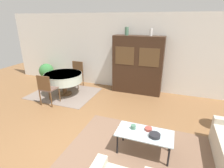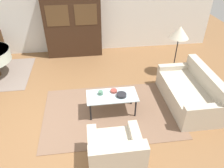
{
  "view_description": "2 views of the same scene",
  "coord_description": "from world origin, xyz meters",
  "px_view_note": "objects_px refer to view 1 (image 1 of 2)",
  "views": [
    {
      "loc": [
        1.61,
        -2.48,
        2.5
      ],
      "look_at": [
        0.2,
        1.4,
        0.95
      ],
      "focal_mm": 28.0,
      "sensor_mm": 36.0,
      "label": 1
    },
    {
      "loc": [
        0.76,
        -3.28,
        3.27
      ],
      "look_at": [
        1.24,
        0.34,
        0.75
      ],
      "focal_mm": 35.0,
      "sensor_mm": 36.0,
      "label": 2
    }
  ],
  "objects_px": {
    "vase_short": "(151,32)",
    "cup": "(133,127)",
    "display_cabinet": "(138,65)",
    "vase_tall": "(127,31)",
    "coffee_table": "(144,135)",
    "bowl_small": "(148,129)",
    "dining_table": "(63,78)",
    "potted_plant": "(47,71)",
    "dining_chair_near": "(47,87)",
    "bowl": "(155,135)",
    "dining_chair_far": "(76,72)"
  },
  "relations": [
    {
      "from": "dining_table",
      "to": "vase_tall",
      "type": "distance_m",
      "value": 2.65
    },
    {
      "from": "vase_tall",
      "to": "dining_chair_near",
      "type": "bearing_deg",
      "value": -134.55
    },
    {
      "from": "display_cabinet",
      "to": "bowl",
      "type": "height_order",
      "value": "display_cabinet"
    },
    {
      "from": "coffee_table",
      "to": "bowl",
      "type": "distance_m",
      "value": 0.21
    },
    {
      "from": "bowl",
      "to": "vase_tall",
      "type": "xyz_separation_m",
      "value": [
        -1.42,
        3.05,
        1.62
      ]
    },
    {
      "from": "dining_chair_near",
      "to": "vase_tall",
      "type": "height_order",
      "value": "vase_tall"
    },
    {
      "from": "dining_chair_far",
      "to": "vase_tall",
      "type": "xyz_separation_m",
      "value": [
        1.89,
        0.23,
        1.55
      ]
    },
    {
      "from": "display_cabinet",
      "to": "bowl_small",
      "type": "distance_m",
      "value": 3.05
    },
    {
      "from": "coffee_table",
      "to": "dining_table",
      "type": "height_order",
      "value": "dining_table"
    },
    {
      "from": "dining_table",
      "to": "dining_chair_far",
      "type": "height_order",
      "value": "dining_chair_far"
    },
    {
      "from": "vase_tall",
      "to": "coffee_table",
      "type": "bearing_deg",
      "value": -67.7
    },
    {
      "from": "display_cabinet",
      "to": "dining_chair_near",
      "type": "xyz_separation_m",
      "value": [
        -2.32,
        -1.92,
        -0.43
      ]
    },
    {
      "from": "coffee_table",
      "to": "potted_plant",
      "type": "bearing_deg",
      "value": 148.73
    },
    {
      "from": "coffee_table",
      "to": "vase_tall",
      "type": "relative_size",
      "value": 4.05
    },
    {
      "from": "potted_plant",
      "to": "vase_tall",
      "type": "bearing_deg",
      "value": 4.26
    },
    {
      "from": "potted_plant",
      "to": "vase_short",
      "type": "bearing_deg",
      "value": 3.44
    },
    {
      "from": "display_cabinet",
      "to": "coffee_table",
      "type": "bearing_deg",
      "value": -74.95
    },
    {
      "from": "dining_chair_far",
      "to": "vase_tall",
      "type": "bearing_deg",
      "value": -173.07
    },
    {
      "from": "dining_table",
      "to": "cup",
      "type": "height_order",
      "value": "dining_table"
    },
    {
      "from": "cup",
      "to": "dining_chair_far",
      "type": "bearing_deg",
      "value": 136.88
    },
    {
      "from": "coffee_table",
      "to": "dining_chair_far",
      "type": "bearing_deg",
      "value": 138.46
    },
    {
      "from": "display_cabinet",
      "to": "cup",
      "type": "bearing_deg",
      "value": -79.01
    },
    {
      "from": "bowl",
      "to": "display_cabinet",
      "type": "bearing_deg",
      "value": 108.14
    },
    {
      "from": "vase_short",
      "to": "cup",
      "type": "bearing_deg",
      "value": -86.16
    },
    {
      "from": "dining_table",
      "to": "cup",
      "type": "distance_m",
      "value": 3.43
    },
    {
      "from": "display_cabinet",
      "to": "dining_chair_far",
      "type": "bearing_deg",
      "value": -174.35
    },
    {
      "from": "cup",
      "to": "vase_tall",
      "type": "distance_m",
      "value": 3.49
    },
    {
      "from": "cup",
      "to": "bowl",
      "type": "height_order",
      "value": "cup"
    },
    {
      "from": "cup",
      "to": "bowl_small",
      "type": "bearing_deg",
      "value": 10.39
    },
    {
      "from": "vase_short",
      "to": "dining_table",
      "type": "bearing_deg",
      "value": -158.19
    },
    {
      "from": "coffee_table",
      "to": "dining_table",
      "type": "bearing_deg",
      "value": 148.41
    },
    {
      "from": "display_cabinet",
      "to": "vase_tall",
      "type": "xyz_separation_m",
      "value": [
        -0.42,
        0.0,
        1.12
      ]
    },
    {
      "from": "cup",
      "to": "bowl_small",
      "type": "distance_m",
      "value": 0.29
    },
    {
      "from": "bowl",
      "to": "vase_short",
      "type": "relative_size",
      "value": 0.88
    },
    {
      "from": "coffee_table",
      "to": "dining_chair_near",
      "type": "bearing_deg",
      "value": 161.03
    },
    {
      "from": "cup",
      "to": "vase_tall",
      "type": "height_order",
      "value": "vase_tall"
    },
    {
      "from": "dining_table",
      "to": "dining_chair_far",
      "type": "xyz_separation_m",
      "value": [
        -0.0,
        0.85,
        -0.04
      ]
    },
    {
      "from": "bowl",
      "to": "potted_plant",
      "type": "height_order",
      "value": "potted_plant"
    },
    {
      "from": "bowl_small",
      "to": "vase_short",
      "type": "height_order",
      "value": "vase_short"
    },
    {
      "from": "dining_chair_near",
      "to": "dining_table",
      "type": "bearing_deg",
      "value": 90.0
    },
    {
      "from": "vase_short",
      "to": "dining_chair_far",
      "type": "bearing_deg",
      "value": -175.11
    },
    {
      "from": "dining_table",
      "to": "potted_plant",
      "type": "xyz_separation_m",
      "value": [
        -1.41,
        0.83,
        -0.14
      ]
    },
    {
      "from": "dining_chair_far",
      "to": "vase_tall",
      "type": "relative_size",
      "value": 3.6
    },
    {
      "from": "cup",
      "to": "display_cabinet",
      "type": "bearing_deg",
      "value": 100.99
    },
    {
      "from": "bowl",
      "to": "vase_tall",
      "type": "height_order",
      "value": "vase_tall"
    },
    {
      "from": "coffee_table",
      "to": "vase_short",
      "type": "bearing_deg",
      "value": 98.22
    },
    {
      "from": "coffee_table",
      "to": "vase_tall",
      "type": "bearing_deg",
      "value": 112.3
    },
    {
      "from": "coffee_table",
      "to": "dining_table",
      "type": "xyz_separation_m",
      "value": [
        -3.12,
        1.92,
        0.19
      ]
    },
    {
      "from": "dining_chair_near",
      "to": "dining_chair_far",
      "type": "relative_size",
      "value": 1.0
    },
    {
      "from": "dining_chair_near",
      "to": "cup",
      "type": "height_order",
      "value": "dining_chair_near"
    }
  ]
}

